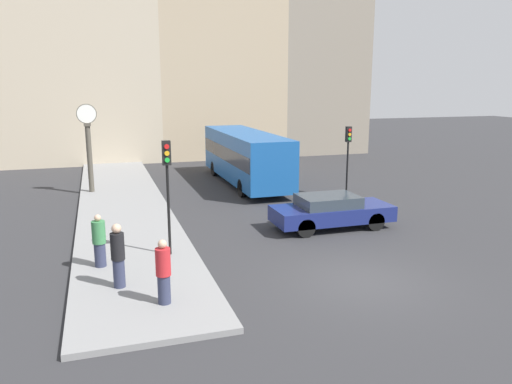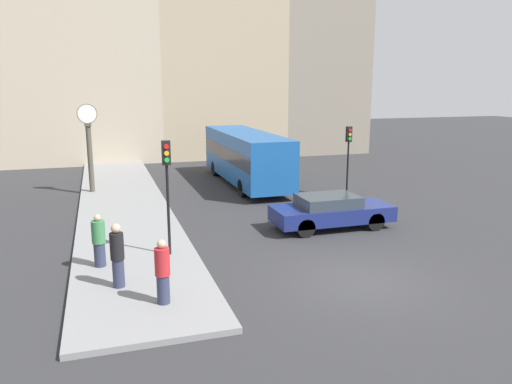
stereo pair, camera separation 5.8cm
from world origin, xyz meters
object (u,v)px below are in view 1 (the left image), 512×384
sedan_car (331,211)px  traffic_light_near (167,174)px  street_clock (89,146)px  traffic_light_far (348,147)px  pedestrian_red_top (163,272)px  pedestrian_green_hoodie (99,241)px  bus_distant (245,155)px  pedestrian_black_jacket (118,256)px

sedan_car → traffic_light_near: (-6.53, -1.63, 2.10)m
street_clock → traffic_light_far: bearing=-19.5°
traffic_light_near → street_clock: 11.13m
traffic_light_near → pedestrian_red_top: bearing=-100.3°
pedestrian_green_hoodie → pedestrian_red_top: 3.54m
pedestrian_green_hoodie → pedestrian_red_top: (1.50, -3.20, 0.03)m
sedan_car → traffic_light_near: bearing=-166.0°
bus_distant → pedestrian_red_top: bearing=-113.7°
traffic_light_near → sedan_car: bearing=14.0°
sedan_car → pedestrian_black_jacket: 9.09m
sedan_car → pedestrian_green_hoodie: size_ratio=2.91×
traffic_light_near → pedestrian_black_jacket: size_ratio=2.07×
traffic_light_far → pedestrian_black_jacket: traffic_light_far is taller
traffic_light_far → pedestrian_black_jacket: size_ratio=1.97×
bus_distant → pedestrian_red_top: 16.10m
traffic_light_far → pedestrian_red_top: 14.67m
pedestrian_black_jacket → pedestrian_red_top: pedestrian_black_jacket is taller
pedestrian_black_jacket → traffic_light_near: bearing=53.1°
traffic_light_near → street_clock: (-2.45, 10.86, -0.29)m
traffic_light_near → traffic_light_far: bearing=33.7°
bus_distant → street_clock: bearing=-178.5°
traffic_light_far → pedestrian_black_jacket: (-11.48, -8.77, -1.47)m
traffic_light_near → pedestrian_green_hoodie: (-2.16, -0.45, -1.85)m
street_clock → pedestrian_black_jacket: (0.76, -13.11, -1.46)m
pedestrian_black_jacket → sedan_car: bearing=25.3°
sedan_car → pedestrian_black_jacket: (-8.22, -3.88, 0.35)m
sedan_car → traffic_light_far: traffic_light_far is taller
sedan_car → traffic_light_far: bearing=56.4°
traffic_light_far → street_clock: (-12.24, 4.34, -0.01)m
sedan_car → bus_distant: bus_distant is taller
traffic_light_near → pedestrian_red_top: size_ratio=2.21×
sedan_car → street_clock: (-8.98, 9.23, 1.81)m
traffic_light_far → sedan_car: bearing=-123.6°
bus_distant → pedestrian_red_top: (-6.48, -14.73, -0.68)m
traffic_light_near → traffic_light_far: size_ratio=1.05×
traffic_light_far → pedestrian_green_hoodie: (-11.95, -6.97, -1.57)m
sedan_car → traffic_light_near: 7.05m
bus_distant → traffic_light_near: 12.55m
traffic_light_far → pedestrian_red_top: bearing=-135.8°
traffic_light_near → traffic_light_far: 11.76m
bus_distant → traffic_light_near: bearing=-117.7°
pedestrian_green_hoodie → pedestrian_black_jacket: size_ratio=0.91×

